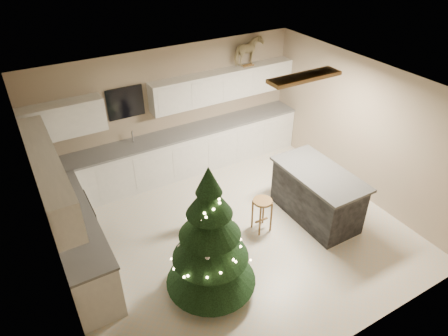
{
  "coord_description": "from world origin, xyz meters",
  "views": [
    {
      "loc": [
        -2.76,
        -4.41,
        4.76
      ],
      "look_at": [
        0.0,
        0.35,
        1.15
      ],
      "focal_mm": 32.0,
      "sensor_mm": 36.0,
      "label": 1
    }
  ],
  "objects_px": {
    "christmas_tree": "(210,245)",
    "toddler": "(205,207)",
    "island": "(317,194)",
    "bar_stool": "(262,208)",
    "rocking_horse": "(248,51)"
  },
  "relations": [
    {
      "from": "rocking_horse",
      "to": "bar_stool",
      "type": "bearing_deg",
      "value": 137.28
    },
    {
      "from": "bar_stool",
      "to": "christmas_tree",
      "type": "distance_m",
      "value": 1.61
    },
    {
      "from": "island",
      "to": "rocking_horse",
      "type": "bearing_deg",
      "value": 85.6
    },
    {
      "from": "bar_stool",
      "to": "toddler",
      "type": "relative_size",
      "value": 0.69
    },
    {
      "from": "christmas_tree",
      "to": "rocking_horse",
      "type": "relative_size",
      "value": 2.99
    },
    {
      "from": "island",
      "to": "christmas_tree",
      "type": "relative_size",
      "value": 0.79
    },
    {
      "from": "island",
      "to": "christmas_tree",
      "type": "xyz_separation_m",
      "value": [
        -2.43,
        -0.53,
        0.41
      ]
    },
    {
      "from": "christmas_tree",
      "to": "toddler",
      "type": "bearing_deg",
      "value": 65.58
    },
    {
      "from": "island",
      "to": "christmas_tree",
      "type": "distance_m",
      "value": 2.52
    },
    {
      "from": "rocking_horse",
      "to": "toddler",
      "type": "bearing_deg",
      "value": 117.27
    },
    {
      "from": "christmas_tree",
      "to": "rocking_horse",
      "type": "distance_m",
      "value": 4.37
    },
    {
      "from": "island",
      "to": "bar_stool",
      "type": "height_order",
      "value": "island"
    },
    {
      "from": "bar_stool",
      "to": "christmas_tree",
      "type": "xyz_separation_m",
      "value": [
        -1.39,
        -0.72,
        0.41
      ]
    },
    {
      "from": "bar_stool",
      "to": "toddler",
      "type": "height_order",
      "value": "toddler"
    },
    {
      "from": "toddler",
      "to": "rocking_horse",
      "type": "bearing_deg",
      "value": 15.31
    }
  ]
}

